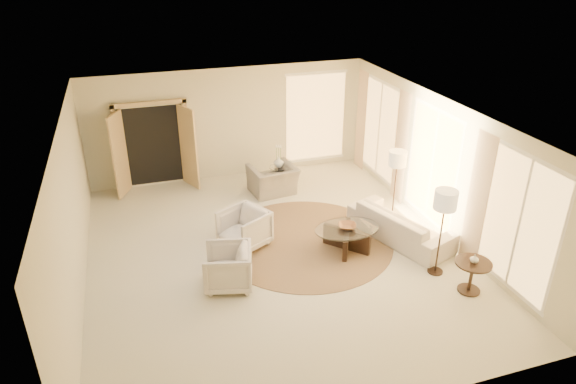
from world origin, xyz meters
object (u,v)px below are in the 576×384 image
object	(u,v)px
end_table	(472,271)
armchair_right	(228,265)
floor_lamp_far	(445,204)
floor_lamp_near	(397,162)
side_vase	(279,162)
sofa	(400,225)
coffee_table	(347,236)
end_vase	(474,259)
side_table	(279,175)
bowl	(347,226)
armchair_left	(244,227)
accent_chair	(273,175)

from	to	relation	value
end_table	armchair_right	bearing A→B (deg)	159.99
floor_lamp_far	floor_lamp_near	bearing A→B (deg)	83.39
armchair_right	side_vase	bearing A→B (deg)	165.09
sofa	coffee_table	world-z (taller)	sofa
end_vase	side_table	bearing A→B (deg)	110.80
end_table	bowl	distance (m)	2.43
sofa	floor_lamp_far	xyz separation A→B (m)	(0.05, -1.27, 1.09)
end_table	side_table	world-z (taller)	end_table
armchair_left	side_vase	distance (m)	2.84
sofa	end_vase	size ratio (longest dim) A/B	14.65
coffee_table	floor_lamp_far	size ratio (longest dim) A/B	0.88
end_table	floor_lamp_far	xyz separation A→B (m)	(-0.25, 0.68, 1.02)
armchair_right	floor_lamp_far	world-z (taller)	floor_lamp_far
end_table	side_vase	size ratio (longest dim) A/B	2.33
side_table	end_vase	size ratio (longest dim) A/B	3.52
sofa	floor_lamp_far	bearing A→B (deg)	162.23
side_table	floor_lamp_near	bearing A→B (deg)	-49.66
floor_lamp_far	end_vase	size ratio (longest dim) A/B	10.94
coffee_table	side_vase	world-z (taller)	side_vase
coffee_table	side_table	xyz separation A→B (m)	(-0.43, 3.18, 0.02)
accent_chair	end_table	distance (m)	5.27
armchair_right	side_vase	xyz separation A→B (m)	(2.03, 3.65, 0.25)
armchair_right	coffee_table	size ratio (longest dim) A/B	0.56
bowl	side_vase	xyz separation A→B (m)	(-0.43, 3.18, 0.15)
accent_chair	floor_lamp_near	size ratio (longest dim) A/B	0.68
sofa	side_vase	xyz separation A→B (m)	(-1.64, 3.14, 0.34)
sofa	accent_chair	bearing A→B (deg)	13.29
accent_chair	side_table	size ratio (longest dim) A/B	1.98
sofa	end_vase	distance (m)	2.00
armchair_right	bowl	world-z (taller)	armchair_right
side_table	floor_lamp_near	world-z (taller)	floor_lamp_near
armchair_right	floor_lamp_far	distance (m)	3.93
armchair_left	side_table	size ratio (longest dim) A/B	1.58
end_vase	coffee_table	bearing A→B (deg)	128.23
floor_lamp_near	armchair_right	bearing A→B (deg)	-160.97
coffee_table	sofa	bearing A→B (deg)	1.98
side_table	floor_lamp_near	distance (m)	3.15
end_table	bowl	xyz separation A→B (m)	(-1.50, 1.91, 0.12)
armchair_left	floor_lamp_near	distance (m)	3.51
accent_chair	coffee_table	bearing A→B (deg)	95.46
end_table	accent_chair	bearing A→B (deg)	114.35
armchair_left	accent_chair	bearing A→B (deg)	121.56
armchair_right	coffee_table	world-z (taller)	armchair_right
end_table	floor_lamp_near	world-z (taller)	floor_lamp_near
side_table	bowl	world-z (taller)	bowl
accent_chair	coffee_table	distance (m)	2.98
floor_lamp_near	end_vase	distance (m)	2.89
armchair_right	floor_lamp_near	bearing A→B (deg)	123.26
side_vase	coffee_table	bearing A→B (deg)	-82.27
armchair_right	floor_lamp_near	size ratio (longest dim) A/B	0.53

